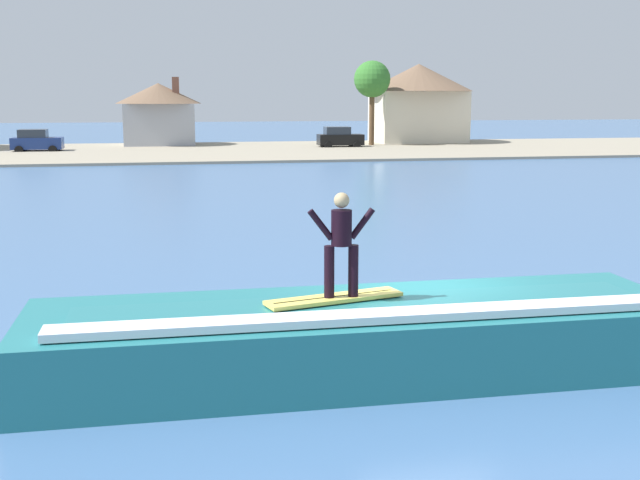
{
  "coord_description": "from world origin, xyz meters",
  "views": [
    {
      "loc": [
        -4.36,
        -13.05,
        4.38
      ],
      "look_at": [
        -1.41,
        2.17,
        1.58
      ],
      "focal_mm": 44.62,
      "sensor_mm": 36.0,
      "label": 1
    }
  ],
  "objects_px": {
    "car_near_shore": "(36,141)",
    "tree_tall_bare": "(372,80)",
    "wave_crest": "(359,337)",
    "surfboard": "(334,298)",
    "house_gabled_white": "(418,97)",
    "house_small_cottage": "(159,111)",
    "car_far_shore": "(340,138)",
    "surfer": "(341,239)"
  },
  "relations": [
    {
      "from": "car_near_shore",
      "to": "house_gabled_white",
      "type": "height_order",
      "value": "house_gabled_white"
    },
    {
      "from": "surfboard",
      "to": "surfer",
      "type": "xyz_separation_m",
      "value": [
        0.1,
        -0.04,
        0.94
      ]
    },
    {
      "from": "wave_crest",
      "to": "house_small_cottage",
      "type": "relative_size",
      "value": 1.4
    },
    {
      "from": "car_far_shore",
      "to": "house_small_cottage",
      "type": "xyz_separation_m",
      "value": [
        -15.08,
        5.71,
        2.22
      ]
    },
    {
      "from": "house_small_cottage",
      "to": "surfer",
      "type": "bearing_deg",
      "value": -87.1
    },
    {
      "from": "car_far_shore",
      "to": "tree_tall_bare",
      "type": "xyz_separation_m",
      "value": [
        3.22,
        1.57,
        4.84
      ]
    },
    {
      "from": "house_gabled_white",
      "to": "tree_tall_bare",
      "type": "relative_size",
      "value": 1.34
    },
    {
      "from": "wave_crest",
      "to": "house_small_cottage",
      "type": "height_order",
      "value": "house_small_cottage"
    },
    {
      "from": "wave_crest",
      "to": "surfboard",
      "type": "bearing_deg",
      "value": -166.75
    },
    {
      "from": "surfboard",
      "to": "house_gabled_white",
      "type": "relative_size",
      "value": 0.23
    },
    {
      "from": "surfer",
      "to": "car_far_shore",
      "type": "relative_size",
      "value": 0.43
    },
    {
      "from": "house_small_cottage",
      "to": "car_near_shore",
      "type": "bearing_deg",
      "value": -146.15
    },
    {
      "from": "surfboard",
      "to": "surfer",
      "type": "relative_size",
      "value": 1.39
    },
    {
      "from": "surfboard",
      "to": "car_near_shore",
      "type": "height_order",
      "value": "car_near_shore"
    },
    {
      "from": "house_gabled_white",
      "to": "house_small_cottage",
      "type": "bearing_deg",
      "value": 179.44
    },
    {
      "from": "house_gabled_white",
      "to": "house_small_cottage",
      "type": "distance_m",
      "value": 23.82
    },
    {
      "from": "surfer",
      "to": "house_gabled_white",
      "type": "distance_m",
      "value": 63.84
    },
    {
      "from": "wave_crest",
      "to": "house_small_cottage",
      "type": "bearing_deg",
      "value": 93.22
    },
    {
      "from": "car_near_shore",
      "to": "wave_crest",
      "type": "bearing_deg",
      "value": -76.57
    },
    {
      "from": "car_near_shore",
      "to": "house_small_cottage",
      "type": "relative_size",
      "value": 0.51
    },
    {
      "from": "tree_tall_bare",
      "to": "wave_crest",
      "type": "bearing_deg",
      "value": -104.82
    },
    {
      "from": "surfer",
      "to": "car_far_shore",
      "type": "bearing_deg",
      "value": 77.65
    },
    {
      "from": "car_far_shore",
      "to": "house_small_cottage",
      "type": "distance_m",
      "value": 16.28
    },
    {
      "from": "surfboard",
      "to": "tree_tall_bare",
      "type": "bearing_deg",
      "value": 74.79
    },
    {
      "from": "wave_crest",
      "to": "surfer",
      "type": "relative_size",
      "value": 6.4
    },
    {
      "from": "house_gabled_white",
      "to": "wave_crest",
      "type": "bearing_deg",
      "value": -108.71
    },
    {
      "from": "surfboard",
      "to": "house_small_cottage",
      "type": "bearing_deg",
      "value": 92.81
    },
    {
      "from": "wave_crest",
      "to": "tree_tall_bare",
      "type": "relative_size",
      "value": 1.4
    },
    {
      "from": "car_near_shore",
      "to": "tree_tall_bare",
      "type": "bearing_deg",
      "value": 4.6
    },
    {
      "from": "car_near_shore",
      "to": "house_small_cottage",
      "type": "bearing_deg",
      "value": 33.85
    },
    {
      "from": "car_far_shore",
      "to": "tree_tall_bare",
      "type": "height_order",
      "value": "tree_tall_bare"
    },
    {
      "from": "surfer",
      "to": "house_gabled_white",
      "type": "bearing_deg",
      "value": 71.05
    },
    {
      "from": "surfboard",
      "to": "house_gabled_white",
      "type": "bearing_deg",
      "value": 70.95
    },
    {
      "from": "car_near_shore",
      "to": "car_far_shore",
      "type": "height_order",
      "value": "same"
    },
    {
      "from": "house_gabled_white",
      "to": "house_small_cottage",
      "type": "relative_size",
      "value": 1.34
    },
    {
      "from": "surfer",
      "to": "house_small_cottage",
      "type": "xyz_separation_m",
      "value": [
        -3.07,
        60.58,
        0.94
      ]
    },
    {
      "from": "surfer",
      "to": "car_near_shore",
      "type": "xyz_separation_m",
      "value": [
        -12.57,
        54.2,
        -1.27
      ]
    },
    {
      "from": "car_far_shore",
      "to": "house_small_cottage",
      "type": "height_order",
      "value": "house_small_cottage"
    },
    {
      "from": "car_far_shore",
      "to": "house_small_cottage",
      "type": "bearing_deg",
      "value": 159.25
    },
    {
      "from": "house_gabled_white",
      "to": "tree_tall_bare",
      "type": "distance_m",
      "value": 6.89
    },
    {
      "from": "wave_crest",
      "to": "tree_tall_bare",
      "type": "distance_m",
      "value": 58.47
    },
    {
      "from": "surfboard",
      "to": "car_far_shore",
      "type": "height_order",
      "value": "car_far_shore"
    }
  ]
}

